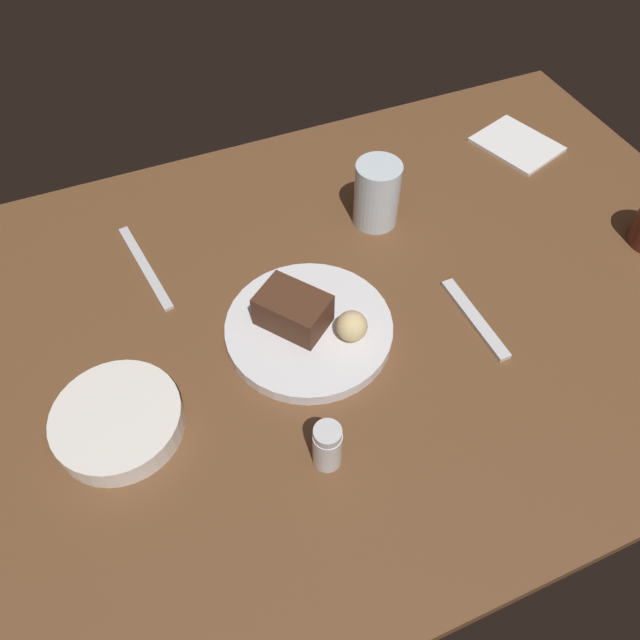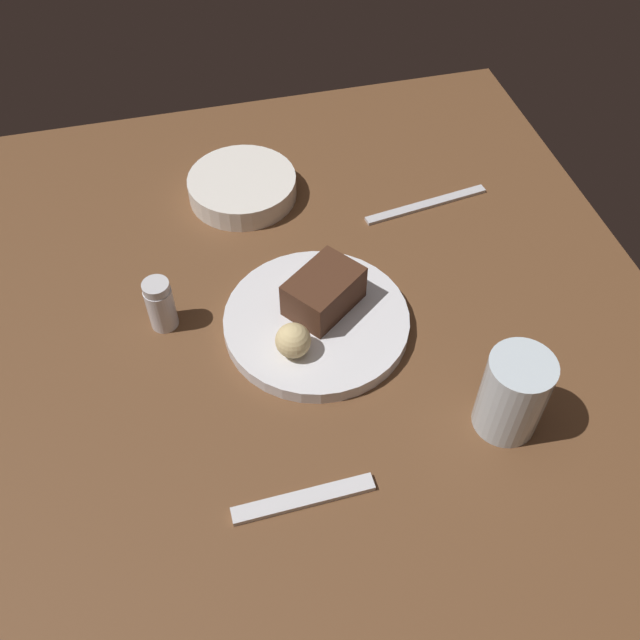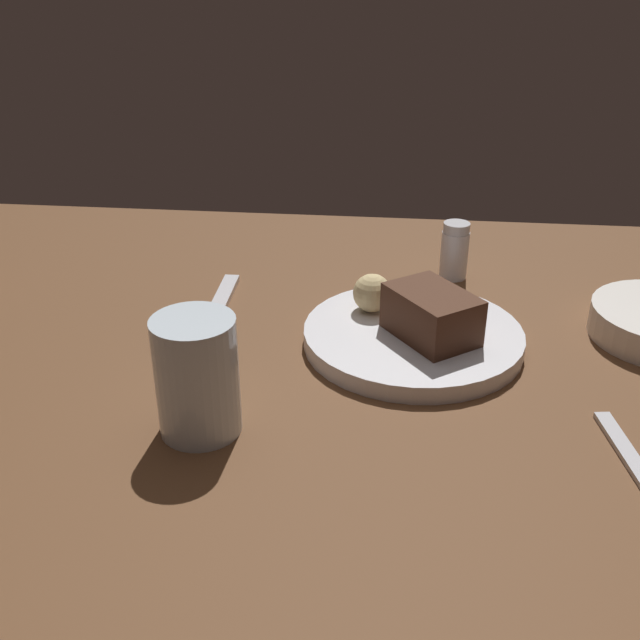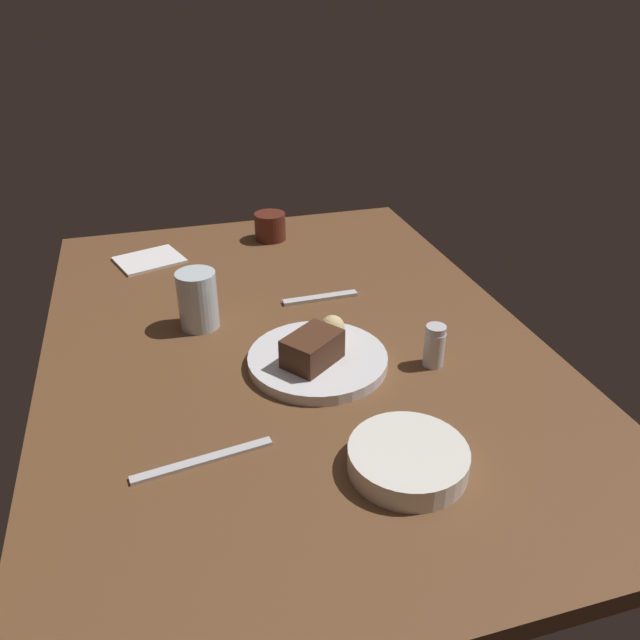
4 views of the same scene
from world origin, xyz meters
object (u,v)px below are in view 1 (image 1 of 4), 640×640
at_px(dessert_plate, 309,329).
at_px(bread_roll, 352,326).
at_px(butter_knife, 145,267).
at_px(chocolate_cake_slice, 293,310).
at_px(side_bowl, 118,421).
at_px(dessert_spoon, 475,318).
at_px(folded_napkin, 517,144).
at_px(salt_shaker, 327,446).
at_px(water_glass, 377,194).

distance_m(dessert_plate, bread_roll, 0.07).
bearing_deg(dessert_plate, butter_knife, -49.07).
relative_size(chocolate_cake_slice, side_bowl, 0.58).
distance_m(chocolate_cake_slice, dessert_spoon, 0.26).
relative_size(side_bowl, folded_napkin, 1.15).
height_order(chocolate_cake_slice, dessert_spoon, chocolate_cake_slice).
bearing_deg(dessert_plate, side_bowl, 9.55).
relative_size(side_bowl, butter_knife, 0.82).
bearing_deg(chocolate_cake_slice, salt_shaker, 80.10).
height_order(dessert_plate, butter_knife, dessert_plate).
distance_m(dessert_plate, chocolate_cake_slice, 0.04).
distance_m(dessert_plate, side_bowl, 0.27).
bearing_deg(folded_napkin, butter_knife, 3.14).
bearing_deg(dessert_plate, folded_napkin, -154.02).
relative_size(dessert_plate, dessert_spoon, 1.52).
xyz_separation_m(bread_roll, folded_napkin, (-0.46, -0.28, -0.04)).
distance_m(chocolate_cake_slice, salt_shaker, 0.20).
bearing_deg(dessert_plate, salt_shaker, 74.36).
xyz_separation_m(salt_shaker, dessert_spoon, (-0.27, -0.11, -0.03)).
distance_m(side_bowl, butter_knife, 0.27).
bearing_deg(water_glass, dessert_plate, 42.95).
distance_m(chocolate_cake_slice, side_bowl, 0.26).
distance_m(butter_knife, folded_napkin, 0.69).
bearing_deg(water_glass, salt_shaker, 56.42).
bearing_deg(salt_shaker, bread_roll, -123.87).
height_order(bread_roll, side_bowl, bread_roll).
bearing_deg(bread_roll, water_glass, -123.37).
bearing_deg(chocolate_cake_slice, water_glass, -141.86).
xyz_separation_m(side_bowl, butter_knife, (-0.09, -0.25, -0.01)).
bearing_deg(chocolate_cake_slice, dessert_plate, 141.33).
distance_m(chocolate_cake_slice, folded_napkin, 0.57).
xyz_separation_m(butter_knife, folded_napkin, (-0.69, -0.04, 0.00)).
distance_m(dessert_plate, water_glass, 0.25).
bearing_deg(bread_roll, dessert_spoon, 170.48).
relative_size(salt_shaker, water_glass, 0.68).
bearing_deg(dessert_spoon, water_glass, -171.88).
height_order(water_glass, side_bowl, water_glass).
bearing_deg(side_bowl, dessert_spoon, 177.26).
relative_size(water_glass, dessert_spoon, 0.71).
bearing_deg(bread_roll, butter_knife, -47.57).
distance_m(dessert_plate, butter_knife, 0.28).
xyz_separation_m(bread_roll, side_bowl, (0.31, 0.01, -0.02)).
bearing_deg(water_glass, folded_napkin, -166.75).
distance_m(salt_shaker, water_glass, 0.42).
height_order(butter_knife, folded_napkin, folded_napkin).
bearing_deg(salt_shaker, folded_napkin, -142.39).
relative_size(salt_shaker, side_bowl, 0.46).
distance_m(side_bowl, dessert_spoon, 0.49).
xyz_separation_m(dessert_plate, folded_napkin, (-0.50, -0.25, -0.01)).
relative_size(water_glass, folded_napkin, 0.78).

